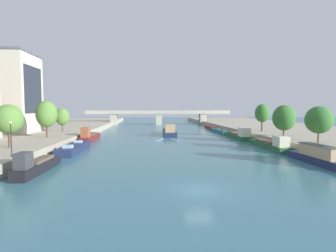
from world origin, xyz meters
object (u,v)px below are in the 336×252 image
(moored_boat_right_lone, at_px, (220,131))
(tree_right_end_of_row, at_px, (284,118))
(moored_boat_left_gap_after, at_px, (74,148))
(tree_right_past_mid, at_px, (262,113))
(moored_boat_left_far, at_px, (90,136))
(tree_left_end_of_row, at_px, (62,117))
(tree_right_far, at_px, (319,120))
(moored_boat_right_far, at_px, (317,156))
(tree_left_distant, at_px, (47,114))
(moored_boat_left_second, at_px, (36,165))
(lamppost_left_bank, at_px, (11,137))
(tree_left_nearest, at_px, (9,119))
(moored_boat_right_upstream, at_px, (239,135))
(moored_boat_right_downstream, at_px, (270,144))
(moored_boat_right_midway, at_px, (211,128))
(bridge_far, at_px, (159,116))
(barge_midriver, at_px, (169,131))

(moored_boat_right_lone, xyz_separation_m, tree_right_end_of_row, (6.28, -26.26, 5.01))
(moored_boat_left_gap_after, bearing_deg, tree_right_past_mid, 23.43)
(moored_boat_left_far, relative_size, tree_right_end_of_row, 2.03)
(tree_left_end_of_row, relative_size, tree_right_end_of_row, 0.91)
(tree_right_far, distance_m, tree_right_past_mid, 22.75)
(moored_boat_right_lone, relative_size, tree_right_far, 2.20)
(moored_boat_right_far, relative_size, moored_boat_right_lone, 0.84)
(tree_left_distant, xyz_separation_m, tree_right_end_of_row, (48.94, -2.13, -0.80))
(moored_boat_left_second, relative_size, lamppost_left_bank, 2.39)
(tree_left_nearest, height_order, tree_left_distant, tree_left_distant)
(moored_boat_right_upstream, distance_m, tree_left_distant, 44.13)
(tree_right_far, bearing_deg, moored_boat_left_far, 154.71)
(moored_boat_right_far, bearing_deg, tree_left_nearest, 170.93)
(moored_boat_right_lone, relative_size, tree_right_past_mid, 1.98)
(moored_boat_left_gap_after, relative_size, tree_right_end_of_row, 2.14)
(moored_boat_right_downstream, distance_m, tree_right_far, 9.10)
(moored_boat_right_far, bearing_deg, tree_left_distant, 153.79)
(moored_boat_left_second, bearing_deg, tree_left_distant, 107.63)
(moored_boat_right_midway, height_order, tree_right_far, tree_right_far)
(moored_boat_left_far, relative_size, tree_left_end_of_row, 2.25)
(moored_boat_right_downstream, height_order, tree_left_end_of_row, tree_left_end_of_row)
(moored_boat_left_far, distance_m, tree_right_far, 47.01)
(moored_boat_left_second, bearing_deg, tree_right_past_mid, 38.78)
(moored_boat_left_far, distance_m, tree_right_end_of_row, 43.17)
(moored_boat_right_midway, xyz_separation_m, tree_left_distant, (-43.42, -38.67, 5.81))
(moored_boat_right_upstream, distance_m, tree_right_end_of_row, 13.01)
(moored_boat_left_far, xyz_separation_m, tree_right_end_of_row, (41.95, -9.14, 4.55))
(tree_right_past_mid, xyz_separation_m, bridge_far, (-24.22, 53.43, -2.09))
(moored_boat_right_far, distance_m, bridge_far, 86.59)
(barge_midriver, xyz_separation_m, moored_boat_right_downstream, (16.80, -26.82, -0.15))
(moored_boat_left_second, relative_size, tree_right_past_mid, 1.48)
(moored_boat_right_midway, relative_size, bridge_far, 0.21)
(lamppost_left_bank, bearing_deg, moored_boat_left_gap_after, 74.84)
(moored_boat_right_far, xyz_separation_m, lamppost_left_bank, (-39.51, -0.69, 2.93))
(barge_midriver, xyz_separation_m, tree_right_past_mid, (22.90, -9.10, 5.27))
(moored_boat_left_gap_after, height_order, moored_boat_right_downstream, moored_boat_right_downstream)
(tree_right_far, height_order, tree_right_end_of_row, tree_right_end_of_row)
(moored_boat_left_second, xyz_separation_m, moored_boat_left_far, (-0.60, 30.90, 0.10))
(tree_left_end_of_row, distance_m, tree_right_end_of_row, 51.87)
(barge_midriver, distance_m, tree_right_end_of_row, 31.01)
(moored_boat_left_second, relative_size, tree_left_distant, 1.39)
(moored_boat_right_far, relative_size, tree_left_nearest, 1.78)
(moored_boat_left_gap_after, xyz_separation_m, bridge_far, (17.56, 71.53, 3.54))
(tree_right_past_mid, bearing_deg, tree_right_end_of_row, -92.57)
(tree_right_far, bearing_deg, tree_right_past_mid, 89.54)
(moored_boat_left_second, relative_size, moored_boat_right_upstream, 0.69)
(moored_boat_right_lone, bearing_deg, tree_left_distant, -150.50)
(moored_boat_right_lone, distance_m, tree_left_distant, 49.35)
(moored_boat_right_upstream, height_order, lamppost_left_bank, lamppost_left_bank)
(moored_boat_left_far, distance_m, moored_boat_right_downstream, 39.34)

